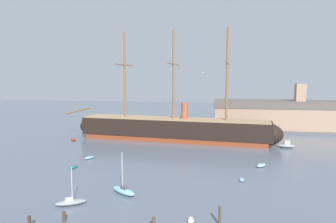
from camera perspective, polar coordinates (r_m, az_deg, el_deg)
name	(u,v)px	position (r m, az deg, el deg)	size (l,w,h in m)	color
tall_ship	(173,129)	(87.97, 1.04, -3.26)	(65.76, 16.06, 31.64)	brown
sailboat_foreground_left	(71,202)	(47.08, -17.84, -15.91)	(4.41, 3.19, 5.62)	gray
dinghy_foreground_right	(191,220)	(40.61, 4.32, -19.72)	(0.96, 1.96, 0.45)	silver
sailboat_near_centre	(124,190)	(49.43, -8.36, -14.48)	(5.04, 4.03, 6.56)	#7FB2D6
dinghy_mid_left	(74,167)	(64.76, -17.35, -9.95)	(1.60, 2.19, 0.48)	#236670
dinghy_mid_right	(242,179)	(56.30, 13.68, -12.32)	(0.88, 1.97, 0.46)	#7FB2D6
dinghy_alongside_bow	(89,158)	(70.96, -14.58, -8.39)	(2.08, 2.75, 0.60)	#7FB2D6
dinghy_alongside_stern	(261,165)	(65.57, 17.13, -9.66)	(2.66, 2.86, 0.65)	#7FB2D6
dinghy_far_left	(73,139)	(92.91, -17.41, -5.01)	(2.66, 2.57, 0.61)	#B22D28
motorboat_far_right	(286,145)	(85.04, 21.31, -5.92)	(4.86, 2.39, 1.97)	gray
motorboat_distant_centre	(188,135)	(93.75, 3.88, -4.51)	(3.64, 2.82, 1.42)	#7FB2D6
mooring_piling_nearest	(64,217)	(42.48, -18.98, -18.20)	(0.43, 0.43, 1.30)	#423323
mooring_piling_left_pair	(154,223)	(38.60, -2.71, -20.28)	(0.42, 0.42, 1.52)	#4C3D2D
mooring_piling_right_pair	(29,222)	(42.10, -24.63, -18.45)	(0.40, 0.40, 1.59)	#382B1E
mooring_piling_midwater	(220,216)	(39.82, 9.74, -18.80)	(0.37, 0.37, 2.38)	#4C3D2D
dockside_warehouse_right	(281,115)	(113.43, 20.51, -0.68)	(50.02, 18.67, 16.13)	#565659
seagull_in_flight	(203,72)	(57.43, 6.67, 7.32)	(0.88, 0.93, 0.13)	silver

